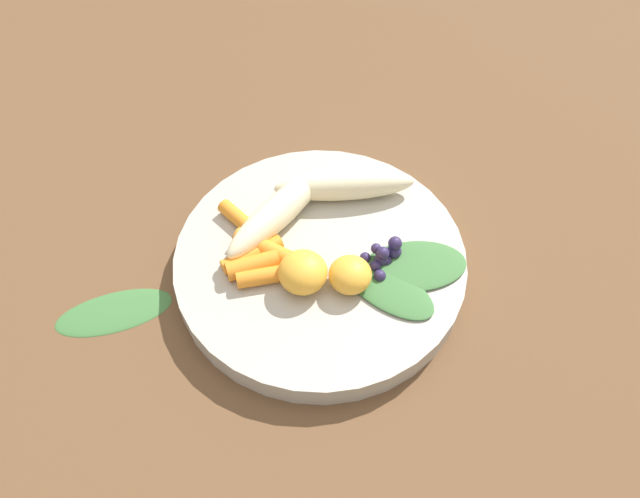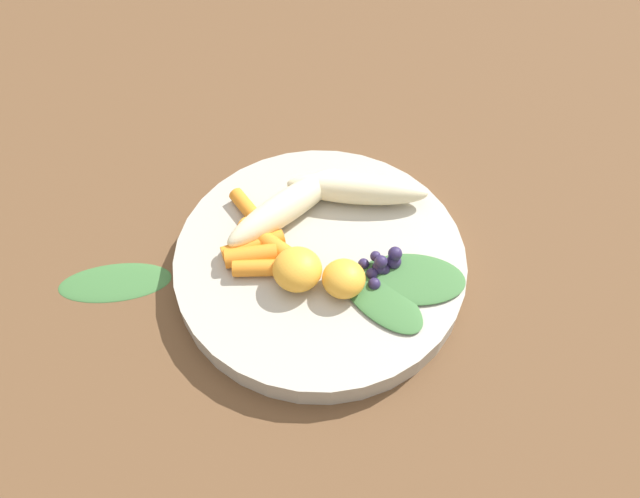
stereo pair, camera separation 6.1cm
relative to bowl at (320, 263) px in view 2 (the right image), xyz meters
name	(u,v)px [view 2 (the right image)]	position (x,y,z in m)	size (l,w,h in m)	color
ground_plane	(320,271)	(0.00, 0.00, -0.01)	(2.40, 2.40, 0.00)	brown
bowl	(320,263)	(0.00, 0.00, 0.00)	(0.28, 0.28, 0.03)	#B2AD9E
banana_peeled_left	(286,207)	(-0.03, -0.05, 0.03)	(0.14, 0.03, 0.03)	beige
banana_peeled_right	(357,189)	(-0.08, 0.01, 0.03)	(0.14, 0.03, 0.03)	beige
orange_segment_near	(344,279)	(0.03, 0.03, 0.03)	(0.04, 0.04, 0.03)	#F4A833
orange_segment_far	(297,269)	(0.03, -0.01, 0.03)	(0.05, 0.05, 0.03)	#F4A833
carrot_front	(252,213)	(-0.02, -0.08, 0.02)	(0.01, 0.01, 0.06)	orange
carrot_mid_left	(265,240)	(0.01, -0.05, 0.02)	(0.02, 0.02, 0.06)	orange
carrot_mid_right	(253,245)	(0.01, -0.06, 0.02)	(0.01, 0.01, 0.06)	orange
carrot_rear	(251,256)	(0.03, -0.06, 0.02)	(0.02, 0.02, 0.05)	orange
carrot_small	(264,268)	(0.04, -0.04, 0.02)	(0.02, 0.02, 0.06)	orange
blueberry_pile	(382,267)	(0.00, 0.06, 0.02)	(0.04, 0.04, 0.02)	#2D234C
kale_leaf_left	(381,298)	(0.03, 0.07, 0.02)	(0.10, 0.05, 0.01)	#3D7038
kale_leaf_right	(412,278)	(0.00, 0.09, 0.02)	(0.10, 0.06, 0.01)	#3D7038
kale_leaf_stray	(115,281)	(0.08, -0.19, -0.01)	(0.11, 0.05, 0.01)	#3D7038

